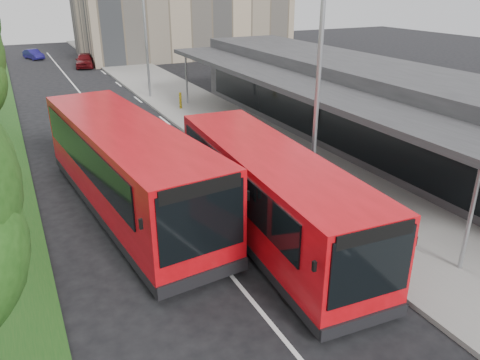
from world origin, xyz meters
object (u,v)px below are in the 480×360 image
object	(u,v)px
bus_second	(127,168)
litter_bin	(238,126)
lamp_post_far	(144,29)
lamp_post_near	(316,81)
bus_main	(269,194)
bollard	(180,100)
car_near	(85,60)
car_far	(33,54)

from	to	relation	value
bus_second	litter_bin	size ratio (longest dim) A/B	14.16
bus_second	lamp_post_far	bearing A→B (deg)	66.02
lamp_post_near	bus_second	size ratio (longest dim) A/B	0.69
lamp_post_far	bus_main	xyz separation A→B (m)	(-2.07, -20.76, -3.23)
bollard	car_near	world-z (taller)	car_near
lamp_post_near	litter_bin	xyz separation A→B (m)	(1.81, 9.35, -4.16)
bollard	lamp_post_near	bearing A→B (deg)	-93.13
car_near	litter_bin	bearing A→B (deg)	-70.90
litter_bin	car_far	distance (m)	34.85
lamp_post_far	car_near	world-z (taller)	lamp_post_far
car_far	lamp_post_far	bearing A→B (deg)	-95.96
lamp_post_far	bollard	distance (m)	5.93
bus_main	car_near	xyz separation A→B (m)	(0.25, 36.35, -0.81)
litter_bin	bollard	world-z (taller)	bollard
bus_second	car_near	world-z (taller)	bus_second
car_near	car_far	bearing A→B (deg)	128.82
lamp_post_far	bus_second	world-z (taller)	lamp_post_far
bus_main	bollard	world-z (taller)	bus_main
bus_second	bollard	bearing A→B (deg)	57.39
lamp_post_far	lamp_post_near	bearing A→B (deg)	-90.00
car_near	lamp_post_near	bearing A→B (deg)	-75.84
lamp_post_near	lamp_post_far	world-z (taller)	same
bus_main	bollard	distance (m)	16.81
bus_main	bollard	xyz separation A→B (m)	(2.93, 16.53, -0.83)
car_near	bus_second	bearing A→B (deg)	-85.41
litter_bin	bollard	bearing A→B (deg)	98.36
lamp_post_far	litter_bin	distance (m)	11.58
bollard	lamp_post_far	bearing A→B (deg)	101.54
bollard	car_far	size ratio (longest dim) A/B	0.33
bus_main	litter_bin	bearing A→B (deg)	72.47
litter_bin	bollard	xyz separation A→B (m)	(-0.94, 6.42, 0.10)
bus_main	bus_second	size ratio (longest dim) A/B	0.89
litter_bin	car_near	xyz separation A→B (m)	(-3.62, 26.25, 0.12)
lamp_post_far	bollard	bearing A→B (deg)	-78.46
lamp_post_far	car_far	xyz separation A→B (m)	(-5.86, 23.34, -4.20)
bus_main	car_near	world-z (taller)	bus_main
lamp_post_near	bus_second	distance (m)	7.07
bus_second	litter_bin	world-z (taller)	bus_second
litter_bin	lamp_post_near	bearing A→B (deg)	-100.95
lamp_post_near	bus_main	size ratio (longest dim) A/B	0.77
lamp_post_near	lamp_post_far	bearing A→B (deg)	90.00
lamp_post_near	bus_main	distance (m)	3.91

